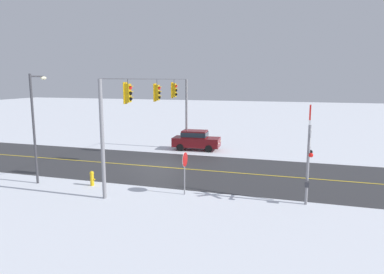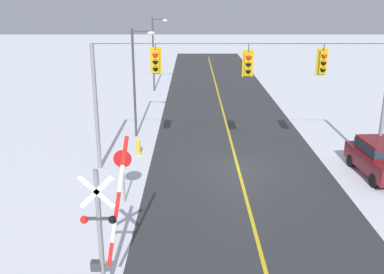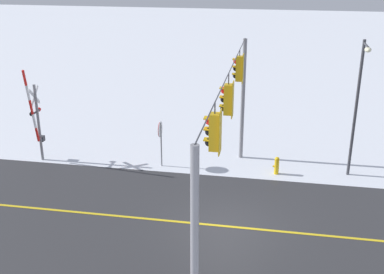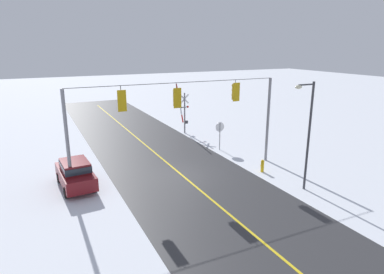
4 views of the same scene
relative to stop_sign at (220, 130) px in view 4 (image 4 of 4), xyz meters
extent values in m
plane|color=silver|center=(5.19, 3.85, -1.71)|extent=(160.00, 160.00, 0.00)
cube|color=#303033|center=(5.19, 9.85, -1.71)|extent=(9.00, 80.00, 0.01)
cube|color=gold|center=(5.19, 9.85, -1.70)|extent=(0.14, 72.00, 0.01)
cylinder|color=gray|center=(-1.81, 3.85, 1.39)|extent=(0.20, 0.20, 6.20)
cylinder|color=gray|center=(12.19, 3.85, 1.39)|extent=(0.20, 0.20, 6.20)
cylinder|color=#38383D|center=(5.19, 3.85, 4.49)|extent=(14.00, 0.04, 0.04)
cylinder|color=#38383D|center=(1.14, 3.85, 4.35)|extent=(0.04, 0.04, 0.28)
cube|color=#C6990F|center=(1.14, 3.85, 3.67)|extent=(0.34, 0.28, 1.08)
cube|color=#C6990F|center=(1.14, 4.01, 3.67)|extent=(0.52, 0.03, 1.26)
sphere|color=red|center=(1.14, 3.70, 3.99)|extent=(0.24, 0.24, 0.24)
cube|color=#C6990F|center=(1.14, 3.63, 4.07)|extent=(0.26, 0.16, 0.03)
sphere|color=black|center=(1.14, 3.70, 3.67)|extent=(0.24, 0.24, 0.24)
cube|color=#C6990F|center=(1.14, 3.63, 3.75)|extent=(0.26, 0.16, 0.03)
sphere|color=black|center=(1.14, 3.70, 3.35)|extent=(0.24, 0.24, 0.24)
cube|color=#C6990F|center=(1.14, 3.63, 3.43)|extent=(0.26, 0.16, 0.03)
cylinder|color=#38383D|center=(5.50, 3.85, 4.29)|extent=(0.04, 0.04, 0.40)
cube|color=#C6990F|center=(5.50, 3.85, 3.55)|extent=(0.34, 0.28, 1.08)
cube|color=#C6990F|center=(5.50, 4.01, 3.55)|extent=(0.52, 0.03, 1.26)
sphere|color=red|center=(5.50, 3.70, 3.87)|extent=(0.24, 0.24, 0.24)
cube|color=#C6990F|center=(5.50, 3.63, 3.95)|extent=(0.26, 0.16, 0.03)
sphere|color=black|center=(5.50, 3.70, 3.55)|extent=(0.24, 0.24, 0.24)
cube|color=#C6990F|center=(5.50, 3.63, 3.63)|extent=(0.26, 0.16, 0.03)
sphere|color=black|center=(5.50, 3.70, 3.23)|extent=(0.24, 0.24, 0.24)
cube|color=#C6990F|center=(5.50, 3.63, 3.31)|extent=(0.26, 0.16, 0.03)
cylinder|color=#38383D|center=(9.00, 3.85, 4.32)|extent=(0.04, 0.04, 0.33)
cube|color=#C6990F|center=(9.00, 3.85, 3.62)|extent=(0.34, 0.28, 1.08)
cube|color=#C6990F|center=(9.00, 4.01, 3.62)|extent=(0.52, 0.03, 1.26)
sphere|color=red|center=(9.00, 3.70, 3.94)|extent=(0.24, 0.24, 0.24)
cube|color=#C6990F|center=(9.00, 3.63, 4.02)|extent=(0.26, 0.16, 0.03)
sphere|color=black|center=(9.00, 3.70, 3.62)|extent=(0.24, 0.24, 0.24)
cube|color=#C6990F|center=(9.00, 3.63, 3.70)|extent=(0.26, 0.16, 0.03)
sphere|color=black|center=(9.00, 3.70, 3.30)|extent=(0.24, 0.24, 0.24)
cube|color=#C6990F|center=(9.00, 3.63, 3.38)|extent=(0.26, 0.16, 0.03)
cylinder|color=gray|center=(0.00, 0.02, -0.56)|extent=(0.07, 0.07, 2.30)
cylinder|color=#B71414|center=(0.00, -0.02, 0.24)|extent=(0.76, 0.03, 0.76)
cylinder|color=white|center=(0.00, 0.00, 0.24)|extent=(0.80, 0.01, 0.80)
cylinder|color=gray|center=(0.34, -6.25, 0.29)|extent=(0.14, 0.14, 4.00)
cube|color=white|center=(0.34, -6.30, 1.69)|extent=(0.98, 0.04, 0.98)
cube|color=white|center=(0.34, -6.30, 1.69)|extent=(0.98, 0.04, 0.98)
cube|color=#38383D|center=(0.34, -6.29, 0.89)|extent=(0.80, 0.06, 0.08)
sphere|color=red|center=(-0.04, -6.35, 0.89)|extent=(0.22, 0.22, 0.22)
sphere|color=black|center=(0.72, -6.35, 0.89)|extent=(0.22, 0.22, 0.22)
cube|color=red|center=(0.59, -6.25, -0.23)|extent=(0.23, 0.08, 0.78)
cube|color=white|center=(0.72, -6.25, 0.53)|extent=(0.23, 0.08, 0.78)
cube|color=red|center=(0.86, -6.25, 1.29)|extent=(0.23, 0.08, 0.78)
cube|color=white|center=(0.99, -6.25, 2.05)|extent=(0.23, 0.08, 0.78)
cube|color=red|center=(1.13, -6.25, 2.82)|extent=(0.23, 0.08, 0.78)
cube|color=#38383D|center=(0.16, -6.25, -0.61)|extent=(0.28, 0.20, 0.28)
cube|color=maroon|center=(11.84, 2.82, -0.99)|extent=(2.03, 4.21, 0.80)
cube|color=maroon|center=(11.83, 2.97, -0.29)|extent=(1.64, 2.23, 0.64)
cube|color=#232D38|center=(11.83, 2.97, -0.29)|extent=(1.68, 2.31, 0.40)
sphere|color=#EFEACC|center=(12.55, 0.79, -0.94)|extent=(0.16, 0.16, 0.16)
sphere|color=#EFEACC|center=(11.41, 0.71, -0.94)|extent=(0.16, 0.16, 0.16)
cylinder|color=black|center=(12.72, 1.60, -1.39)|extent=(0.26, 0.65, 0.64)
cylinder|color=black|center=(11.12, 1.49, -1.39)|extent=(0.26, 0.65, 0.64)
cylinder|color=black|center=(12.55, 4.14, -1.39)|extent=(0.26, 0.65, 0.64)
cylinder|color=black|center=(10.95, 4.03, -1.39)|extent=(0.26, 0.65, 0.64)
cylinder|color=#38383D|center=(-0.61, 9.13, 1.54)|extent=(0.14, 0.14, 6.50)
cylinder|color=#38383D|center=(-0.06, 9.13, 4.64)|extent=(1.10, 0.09, 0.09)
ellipsoid|color=beige|center=(0.49, 9.13, 4.54)|extent=(0.44, 0.28, 0.22)
cylinder|color=gold|center=(-0.07, 5.72, -1.36)|extent=(0.22, 0.22, 0.70)
sphere|color=gold|center=(-0.07, 5.72, -0.95)|extent=(0.24, 0.24, 0.24)
cylinder|color=gold|center=(-0.07, 5.58, -1.33)|extent=(0.09, 0.10, 0.09)
camera|label=1|loc=(-17.17, -5.66, 4.43)|focal=32.47mm
camera|label=2|loc=(2.85, -16.87, 6.61)|focal=41.13mm
camera|label=3|loc=(21.52, 5.47, 8.27)|focal=45.02mm
camera|label=4|loc=(13.71, 23.10, 6.74)|focal=31.28mm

